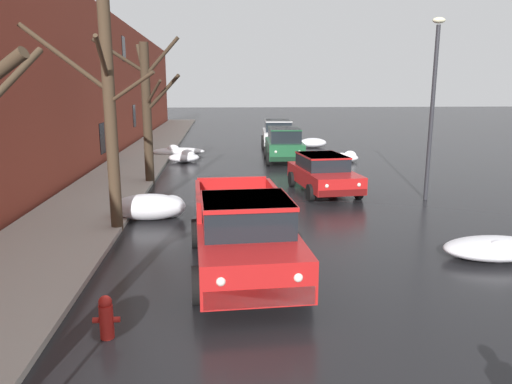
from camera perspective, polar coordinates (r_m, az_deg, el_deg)
The scene contains 16 objects.
left_sidewalk_slab at distance 20.96m, azimuth -16.29°, elevation 1.32°, with size 3.17×80.00×0.12m, color #A8A399.
brick_townhouse_facade at distance 21.15m, azimuth -22.62°, elevation 12.00°, with size 0.63×80.00×8.21m.
snow_bank_near_corner_left at distance 28.52m, azimuth -9.49°, elevation 4.81°, with size 3.14×1.03×0.65m.
snow_bank_along_left_kerb at distance 26.04m, azimuth 10.51°, elevation 4.07°, with size 1.60×1.11×0.59m.
snow_bank_mid_block_left at distance 25.79m, azimuth -8.52°, elevation 4.13°, with size 1.63×1.09×0.70m.
snow_bank_near_corner_right at distance 32.19m, azimuth 6.72°, elevation 5.83°, with size 1.81×1.25×0.64m.
snow_bank_along_right_kerb at distance 14.68m, azimuth -12.19°, elevation -1.76°, with size 2.19×1.05×0.78m.
snow_bank_far_right_pile at distance 12.37m, azimuth 26.64°, elevation -6.06°, with size 2.41×1.31×0.52m.
bare_tree_second_along_sidewalk at distance 13.26m, azimuth -17.25°, elevation 11.14°, with size 3.35×1.68×7.60m.
bare_tree_mid_block at distance 19.97m, azimuth -12.90°, elevation 10.02°, with size 3.35×2.40×5.85m.
pickup_truck_red_approaching_near_lane at distance 10.14m, azimuth -1.55°, elevation -4.79°, with size 2.39×5.49×1.76m.
sedan_red_parked_kerbside_close at distance 18.22m, azimuth 8.01°, elevation 2.32°, with size 2.27×4.34×1.42m.
suv_green_parked_kerbside_mid at distance 25.65m, azimuth 3.35°, elevation 5.80°, with size 2.18×4.40×1.82m.
suv_white_parked_far_down_block at distance 32.06m, azimuth 2.61°, elevation 7.10°, with size 2.39×4.66×1.82m.
fire_hydrant at distance 8.08m, azimuth -17.44°, elevation -14.01°, with size 0.42×0.22×0.71m.
street_lamp_post at distance 17.60m, azimuth 20.34°, elevation 10.12°, with size 0.44×0.24×6.15m.
Camera 1 is at (-2.10, -2.17, 3.85)m, focal length 33.52 mm.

